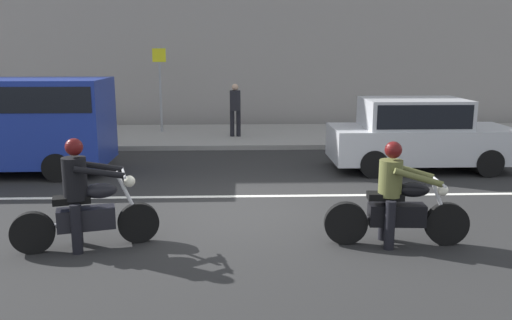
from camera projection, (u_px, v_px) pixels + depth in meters
ground_plane at (245, 210)px, 9.55m from camera, size 80.00×80.00×0.00m
sidewalk_slab at (241, 136)px, 17.35m from camera, size 40.00×4.40×0.14m
lane_marking_stripe at (275, 196)px, 10.45m from camera, size 18.00×0.14×0.01m
motorcycle_with_rider_black_leather at (84, 204)px, 7.60m from camera, size 2.05×0.83×1.64m
motorcycle_with_rider_olive at (396, 203)px, 7.74m from camera, size 2.14×0.70×1.56m
parked_sedan_silver at (418, 134)px, 12.60m from camera, size 4.29×1.82×1.72m
parked_van_cobalt_blue at (0, 119)px, 12.15m from camera, size 4.90×1.96×2.21m
street_sign_post at (160, 82)px, 17.45m from camera, size 0.44×0.08×2.79m
pedestrian_bystander at (235, 106)px, 16.61m from camera, size 0.34×0.34×1.67m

